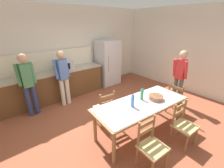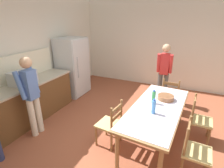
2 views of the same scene
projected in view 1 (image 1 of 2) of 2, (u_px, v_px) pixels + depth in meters
name	position (u px, v px, depth m)	size (l,w,h in m)	color
ground_plane	(118.00, 121.00, 3.87)	(8.32, 8.32, 0.00)	brown
wall_back	(68.00, 51.00, 5.21)	(6.52, 0.12, 2.90)	silver
wall_right	(188.00, 50.00, 5.23)	(0.12, 5.20, 2.90)	silver
kitchen_counter	(53.00, 86.00, 4.80)	(3.39, 0.66, 0.93)	brown
counter_splashback	(46.00, 61.00, 4.73)	(3.35, 0.03, 0.60)	#EFE8CB
refrigerator	(108.00, 63.00, 5.92)	(0.85, 0.73, 1.75)	silver
microwave	(65.00, 65.00, 4.82)	(0.50, 0.39, 0.30)	#B2B7BC
paper_bag	(29.00, 70.00, 4.19)	(0.24, 0.16, 0.36)	tan
dining_table	(141.00, 106.00, 3.22)	(2.20, 1.03, 0.77)	olive
bottle_near_centre	(133.00, 101.00, 3.00)	(0.07, 0.07, 0.27)	#4C8ED6
bottle_off_centre	(142.00, 94.00, 3.28)	(0.07, 0.07, 0.27)	green
serving_bowl	(156.00, 97.00, 3.32)	(0.32, 0.32, 0.09)	#9E6642
chair_side_near_left	(151.00, 146.00, 2.51)	(0.44, 0.43, 0.91)	olive
chair_side_far_left	(105.00, 108.00, 3.61)	(0.46, 0.44, 0.91)	olive
chair_side_near_right	(183.00, 125.00, 3.02)	(0.44, 0.42, 0.91)	olive
chair_head_end	(177.00, 99.00, 4.04)	(0.41, 0.43, 0.91)	olive
person_at_sink	(28.00, 82.00, 3.81)	(0.42, 0.29, 1.69)	navy
person_at_counter	(63.00, 76.00, 4.34)	(0.41, 0.29, 1.65)	silver
person_by_table	(180.00, 75.00, 4.39)	(0.30, 0.42, 1.65)	#4C4C4C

